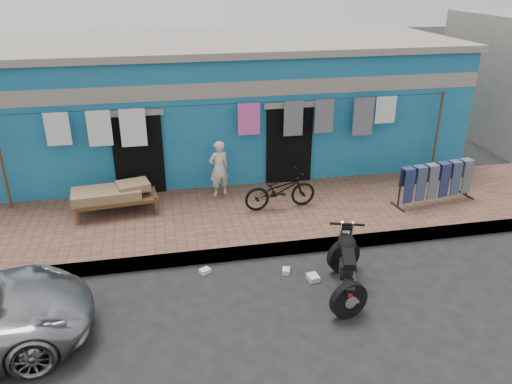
# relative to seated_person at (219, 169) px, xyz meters

# --- Properties ---
(ground) EXTENTS (80.00, 80.00, 0.00)m
(ground) POSITION_rel_seated_person_xyz_m (0.45, -4.00, -0.90)
(ground) COLOR black
(ground) RESTS_ON ground
(sidewalk) EXTENTS (28.00, 3.00, 0.25)m
(sidewalk) POSITION_rel_seated_person_xyz_m (0.45, -1.00, -0.77)
(sidewalk) COLOR brown
(sidewalk) RESTS_ON ground
(curb) EXTENTS (28.00, 0.10, 0.25)m
(curb) POSITION_rel_seated_person_xyz_m (0.45, -2.45, -0.77)
(curb) COLOR gray
(curb) RESTS_ON ground
(building) EXTENTS (12.20, 5.20, 3.36)m
(building) POSITION_rel_seated_person_xyz_m (0.45, 2.99, 0.79)
(building) COLOR #156492
(building) RESTS_ON ground
(clothesline) EXTENTS (10.06, 0.06, 2.10)m
(clothesline) POSITION_rel_seated_person_xyz_m (0.53, 0.25, 0.90)
(clothesline) COLOR brown
(clothesline) RESTS_ON sidewalk
(seated_person) EXTENTS (0.54, 0.44, 1.30)m
(seated_person) POSITION_rel_seated_person_xyz_m (0.00, 0.00, 0.00)
(seated_person) COLOR beige
(seated_person) RESTS_ON sidewalk
(bicycle) EXTENTS (1.59, 0.67, 1.01)m
(bicycle) POSITION_rel_seated_person_xyz_m (1.20, -0.93, -0.14)
(bicycle) COLOR black
(bicycle) RESTS_ON sidewalk
(motorcycle) EXTENTS (1.51, 1.98, 1.07)m
(motorcycle) POSITION_rel_seated_person_xyz_m (1.61, -3.84, -0.36)
(motorcycle) COLOR black
(motorcycle) RESTS_ON ground
(charpoy) EXTENTS (1.94, 1.19, 0.60)m
(charpoy) POSITION_rel_seated_person_xyz_m (-2.26, -0.46, -0.35)
(charpoy) COLOR brown
(charpoy) RESTS_ON sidewalk
(jeans_rack) EXTENTS (2.06, 0.97, 0.93)m
(jeans_rack) POSITION_rel_seated_person_xyz_m (4.62, -1.31, -0.18)
(jeans_rack) COLOR black
(jeans_rack) RESTS_ON sidewalk
(litter_a) EXTENTS (0.23, 0.22, 0.08)m
(litter_a) POSITION_rel_seated_person_xyz_m (-0.64, -2.80, -0.86)
(litter_a) COLOR silver
(litter_a) RESTS_ON ground
(litter_b) EXTENTS (0.17, 0.20, 0.09)m
(litter_b) POSITION_rel_seated_person_xyz_m (0.78, -3.09, -0.85)
(litter_b) COLOR silver
(litter_b) RESTS_ON ground
(litter_c) EXTENTS (0.21, 0.25, 0.09)m
(litter_c) POSITION_rel_seated_person_xyz_m (1.19, -3.39, -0.85)
(litter_c) COLOR silver
(litter_c) RESTS_ON ground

